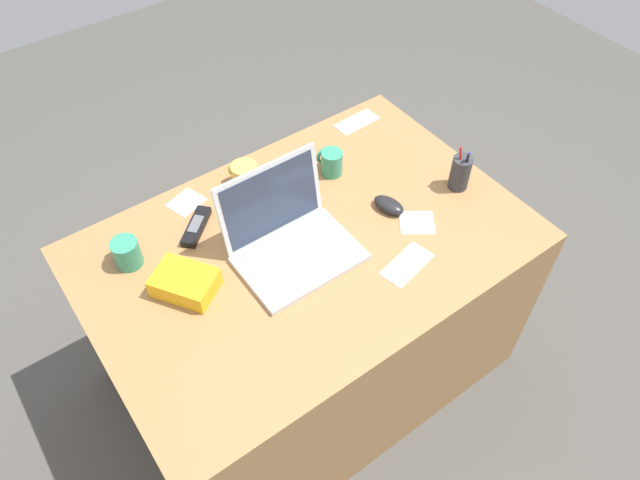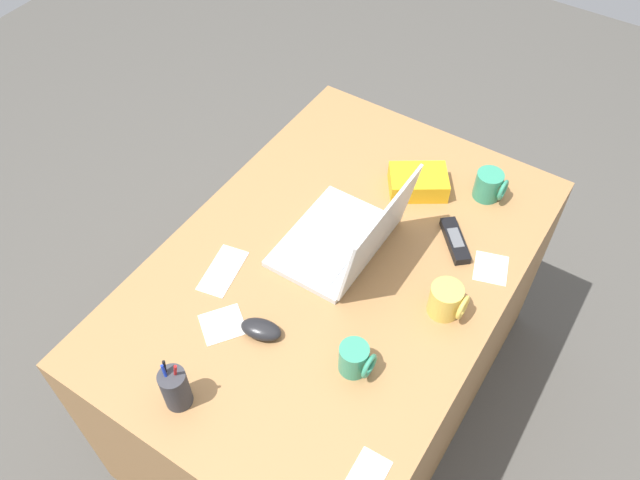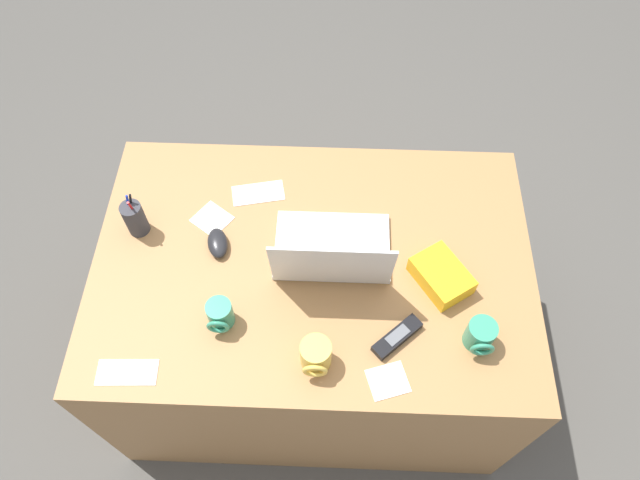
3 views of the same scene
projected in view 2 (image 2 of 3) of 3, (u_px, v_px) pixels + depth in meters
name	position (u px, v px, depth m)	size (l,w,h in m)	color
ground_plane	(332.00, 389.00, 2.34)	(6.00, 6.00, 0.00)	#4C4944
desk	(334.00, 335.00, 2.06)	(1.32, 0.89, 0.74)	#9E7042
laptop	(347.00, 238.00, 1.76)	(0.35, 0.29, 0.26)	silver
computer_mouse	(261.00, 329.00, 1.62)	(0.06, 0.11, 0.04)	black
coffee_mug_white	(447.00, 300.00, 1.64)	(0.08, 0.10, 0.09)	#E0BC4C
coffee_mug_tall	(355.00, 359.00, 1.53)	(0.07, 0.08, 0.09)	#338C6B
coffee_mug_spare	(489.00, 185.00, 1.90)	(0.08, 0.09, 0.09)	#338C6B
cordless_phone	(455.00, 240.00, 1.81)	(0.15, 0.14, 0.03)	black
pen_holder	(175.00, 388.00, 1.47)	(0.06, 0.06, 0.16)	#333338
snack_bag	(418.00, 182.00, 1.93)	(0.12, 0.17, 0.06)	#F2AD19
paper_note_near_laptop	(223.00, 324.00, 1.65)	(0.11, 0.10, 0.00)	white
paper_note_left	(491.00, 268.00, 1.76)	(0.10, 0.09, 0.00)	white
paper_note_right	(223.00, 271.00, 1.76)	(0.17, 0.08, 0.00)	white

